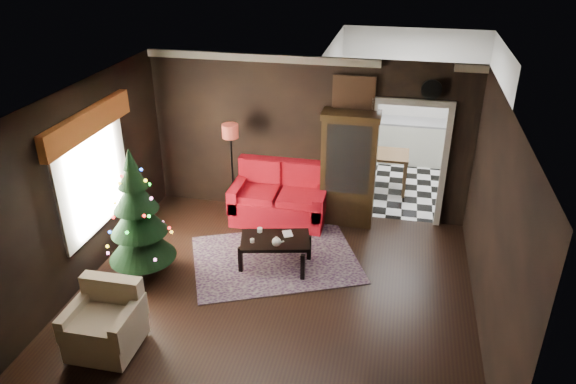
% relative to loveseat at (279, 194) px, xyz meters
% --- Properties ---
extents(floor, '(5.50, 5.50, 0.00)m').
position_rel_loveseat_xyz_m(floor, '(0.40, -2.05, -0.50)').
color(floor, black).
rests_on(floor, ground).
extents(ceiling, '(5.50, 5.50, 0.00)m').
position_rel_loveseat_xyz_m(ceiling, '(0.40, -2.05, 2.30)').
color(ceiling, white).
rests_on(ceiling, ground).
extents(wall_back, '(5.50, 0.00, 5.50)m').
position_rel_loveseat_xyz_m(wall_back, '(0.40, 0.45, 0.90)').
color(wall_back, black).
rests_on(wall_back, ground).
extents(wall_front, '(5.50, 0.00, 5.50)m').
position_rel_loveseat_xyz_m(wall_front, '(0.40, -4.55, 0.90)').
color(wall_front, black).
rests_on(wall_front, ground).
extents(wall_left, '(0.00, 5.50, 5.50)m').
position_rel_loveseat_xyz_m(wall_left, '(-2.35, -2.05, 0.90)').
color(wall_left, black).
rests_on(wall_left, ground).
extents(wall_right, '(0.00, 5.50, 5.50)m').
position_rel_loveseat_xyz_m(wall_right, '(3.15, -2.05, 0.90)').
color(wall_right, black).
rests_on(wall_right, ground).
extents(doorway, '(1.10, 0.10, 2.10)m').
position_rel_loveseat_xyz_m(doorway, '(2.10, 0.45, 0.55)').
color(doorway, beige).
rests_on(doorway, ground).
extents(left_window, '(0.05, 1.60, 1.40)m').
position_rel_loveseat_xyz_m(left_window, '(-2.31, -1.85, 0.95)').
color(left_window, white).
rests_on(left_window, wall_left).
extents(valance, '(0.12, 2.10, 0.35)m').
position_rel_loveseat_xyz_m(valance, '(-2.23, -1.85, 1.77)').
color(valance, brown).
rests_on(valance, wall_left).
extents(kitchen_floor, '(3.00, 3.00, 0.00)m').
position_rel_loveseat_xyz_m(kitchen_floor, '(2.10, 1.95, -0.50)').
color(kitchen_floor, white).
rests_on(kitchen_floor, ground).
extents(kitchen_window, '(0.70, 0.06, 0.70)m').
position_rel_loveseat_xyz_m(kitchen_window, '(2.10, 3.40, 1.20)').
color(kitchen_window, white).
rests_on(kitchen_window, ground).
extents(rug, '(3.01, 2.66, 0.01)m').
position_rel_loveseat_xyz_m(rug, '(0.22, -1.25, -0.49)').
color(rug, '#533B48').
rests_on(rug, ground).
extents(loveseat, '(1.70, 0.90, 1.00)m').
position_rel_loveseat_xyz_m(loveseat, '(0.00, 0.00, 0.00)').
color(loveseat, maroon).
rests_on(loveseat, ground).
extents(curio_cabinet, '(0.90, 0.45, 1.90)m').
position_rel_loveseat_xyz_m(curio_cabinet, '(1.15, 0.22, 0.45)').
color(curio_cabinet, black).
rests_on(curio_cabinet, ground).
extents(floor_lamp, '(0.37, 0.37, 1.76)m').
position_rel_loveseat_xyz_m(floor_lamp, '(-0.84, 0.01, 0.33)').
color(floor_lamp, black).
rests_on(floor_lamp, ground).
extents(christmas_tree, '(1.05, 1.05, 1.84)m').
position_rel_loveseat_xyz_m(christmas_tree, '(-1.57, -2.05, 0.55)').
color(christmas_tree, black).
rests_on(christmas_tree, ground).
extents(armchair, '(0.81, 0.81, 0.82)m').
position_rel_loveseat_xyz_m(armchair, '(-1.33, -3.60, -0.04)').
color(armchair, tan).
rests_on(armchair, ground).
extents(coffee_table, '(1.14, 0.83, 0.46)m').
position_rel_loveseat_xyz_m(coffee_table, '(0.26, -1.40, -0.26)').
color(coffee_table, black).
rests_on(coffee_table, rug).
extents(teapot, '(0.17, 0.17, 0.15)m').
position_rel_loveseat_xyz_m(teapot, '(0.32, -1.59, 0.05)').
color(teapot, beige).
rests_on(teapot, coffee_table).
extents(cup_a, '(0.10, 0.10, 0.07)m').
position_rel_loveseat_xyz_m(cup_a, '(-0.02, -1.25, 0.01)').
color(cup_a, white).
rests_on(cup_a, coffee_table).
extents(cup_b, '(0.08, 0.08, 0.05)m').
position_rel_loveseat_xyz_m(cup_b, '(-0.05, -1.56, 0.00)').
color(cup_b, white).
rests_on(cup_b, coffee_table).
extents(book, '(0.13, 0.07, 0.19)m').
position_rel_loveseat_xyz_m(book, '(0.35, -1.26, 0.07)').
color(book, '#9F8962').
rests_on(book, coffee_table).
extents(wall_clock, '(0.32, 0.32, 0.06)m').
position_rel_loveseat_xyz_m(wall_clock, '(2.35, 0.40, 1.88)').
color(wall_clock, silver).
rests_on(wall_clock, wall_back).
extents(painting, '(0.62, 0.05, 0.52)m').
position_rel_loveseat_xyz_m(painting, '(1.15, 0.41, 1.75)').
color(painting, tan).
rests_on(painting, wall_back).
extents(kitchen_counter, '(1.80, 0.60, 0.90)m').
position_rel_loveseat_xyz_m(kitchen_counter, '(2.10, 3.15, -0.05)').
color(kitchen_counter, silver).
rests_on(kitchen_counter, ground).
extents(kitchen_table, '(0.70, 0.70, 0.75)m').
position_rel_loveseat_xyz_m(kitchen_table, '(1.80, 1.65, -0.12)').
color(kitchen_table, brown).
rests_on(kitchen_table, ground).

